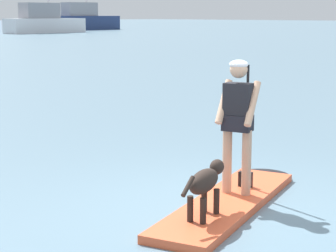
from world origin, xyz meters
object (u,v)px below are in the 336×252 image
at_px(person_paddler, 238,117).
at_px(moored_boat_center, 83,19).
at_px(paddleboard, 233,199).
at_px(moored_boat_port, 44,22).
at_px(dog, 206,182).

bearing_deg(person_paddler, moored_boat_center, 52.49).
distance_m(person_paddler, moored_boat_center, 86.46).
height_order(paddleboard, moored_boat_port, moored_boat_port).
xyz_separation_m(dog, moored_boat_center, (53.61, 68.87, 1.05)).
xyz_separation_m(dog, moored_boat_port, (40.36, 60.11, 0.92)).
bearing_deg(dog, person_paddler, 16.56).
height_order(paddleboard, person_paddler, person_paddler).
height_order(paddleboard, moored_boat_center, moored_boat_center).
relative_size(person_paddler, moored_boat_center, 0.15).
height_order(moored_boat_port, moored_boat_center, moored_boat_center).
distance_m(dog, moored_boat_center, 87.28).
relative_size(person_paddler, moored_boat_port, 0.15).
xyz_separation_m(person_paddler, dog, (-0.97, -0.29, -0.58)).
xyz_separation_m(moored_boat_port, moored_boat_center, (13.24, 8.76, 0.13)).
bearing_deg(moored_boat_port, paddleboard, -123.42).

